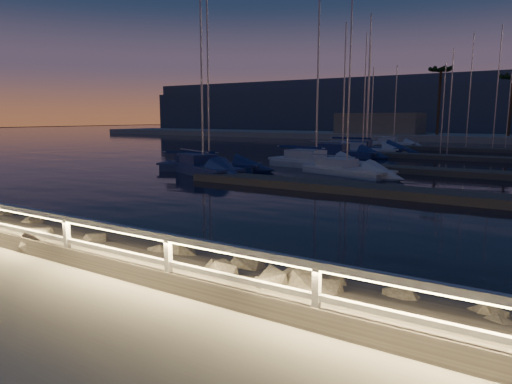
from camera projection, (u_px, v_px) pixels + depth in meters
ground at (132, 279)px, 9.06m from camera, size 400.00×400.00×0.00m
harbor_water at (439, 171)px, 35.28m from camera, size 400.00×440.00×0.60m
guard_rail at (128, 241)px, 8.97m from camera, size 44.11×0.12×1.06m
riprap at (326, 308)px, 7.90m from camera, size 25.30×2.15×1.11m
floating_docks at (442, 163)px, 36.26m from camera, size 22.00×36.00×0.40m
far_shore at (493, 136)px, 70.90m from camera, size 160.00×14.00×5.20m
palm_left at (441, 72)px, 71.74m from camera, size 3.00×3.00×11.20m
distant_hills at (429, 112)px, 131.55m from camera, size 230.00×37.50×18.00m
sailboat_a at (202, 166)px, 31.09m from camera, size 7.83×5.13×13.12m
sailboat_b at (207, 165)px, 32.58m from camera, size 7.52×4.39×12.40m
sailboat_e at (314, 161)px, 34.71m from camera, size 8.01×3.50×13.29m
sailboat_f at (345, 169)px, 30.23m from camera, size 6.89×3.92×11.35m
sailboat_i at (340, 152)px, 44.23m from camera, size 7.53×2.92×12.58m
sailboat_j at (364, 148)px, 49.63m from camera, size 8.71×3.14×14.58m
sailboat_m at (392, 143)px, 60.48m from camera, size 6.32×2.70×10.50m
sailboat_n at (361, 149)px, 48.40m from camera, size 7.53×4.01×12.37m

